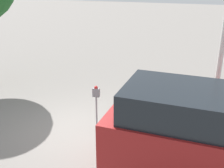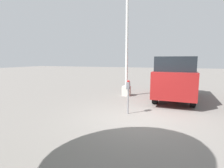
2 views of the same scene
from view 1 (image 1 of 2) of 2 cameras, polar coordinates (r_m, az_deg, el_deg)
name	(u,v)px [view 1 (image 1 of 2)]	position (r m, az deg, el deg)	size (l,w,h in m)	color
ground_plane	(80,131)	(8.43, -6.56, -9.41)	(80.00, 80.00, 0.00)	slate
parking_meter_near	(96,97)	(8.22, -3.23, -2.59)	(0.20, 0.11, 1.30)	gray
lamp_post	(219,67)	(8.27, 20.97, 3.28)	(0.44, 0.44, 6.22)	beige
parked_van	(219,139)	(6.16, 20.85, -10.46)	(4.72, 1.95, 2.19)	maroon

